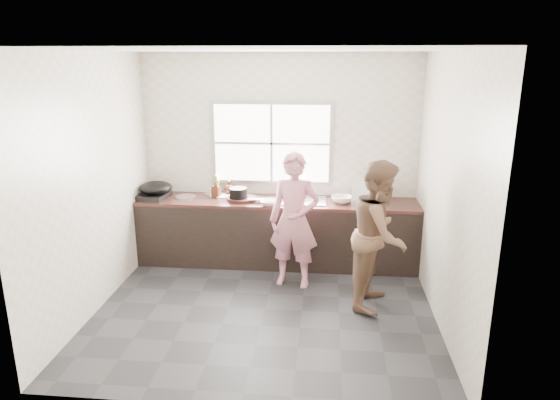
# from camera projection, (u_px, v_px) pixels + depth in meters

# --- Properties ---
(floor) EXTENTS (3.60, 3.20, 0.01)m
(floor) POSITION_uv_depth(u_px,v_px,m) (265.00, 309.00, 5.42)
(floor) COLOR #242427
(floor) RESTS_ON ground
(ceiling) EXTENTS (3.60, 3.20, 0.01)m
(ceiling) POSITION_uv_depth(u_px,v_px,m) (263.00, 49.00, 4.67)
(ceiling) COLOR silver
(ceiling) RESTS_ON wall_back
(wall_back) EXTENTS (3.60, 0.01, 2.70)m
(wall_back) POSITION_uv_depth(u_px,v_px,m) (279.00, 158.00, 6.58)
(wall_back) COLOR beige
(wall_back) RESTS_ON ground
(wall_left) EXTENTS (0.01, 3.20, 2.70)m
(wall_left) POSITION_uv_depth(u_px,v_px,m) (93.00, 185.00, 5.21)
(wall_left) COLOR beige
(wall_left) RESTS_ON ground
(wall_right) EXTENTS (0.01, 3.20, 2.70)m
(wall_right) POSITION_uv_depth(u_px,v_px,m) (447.00, 193.00, 4.88)
(wall_right) COLOR beige
(wall_right) RESTS_ON ground
(wall_front) EXTENTS (3.60, 0.01, 2.70)m
(wall_front) POSITION_uv_depth(u_px,v_px,m) (235.00, 246.00, 3.51)
(wall_front) COLOR beige
(wall_front) RESTS_ON ground
(cabinet) EXTENTS (3.60, 0.62, 0.82)m
(cabinet) POSITION_uv_depth(u_px,v_px,m) (277.00, 233.00, 6.54)
(cabinet) COLOR black
(cabinet) RESTS_ON floor
(countertop) EXTENTS (3.60, 0.64, 0.04)m
(countertop) POSITION_uv_depth(u_px,v_px,m) (277.00, 202.00, 6.42)
(countertop) COLOR #331915
(countertop) RESTS_ON cabinet
(sink) EXTENTS (0.55, 0.45, 0.02)m
(sink) POSITION_uv_depth(u_px,v_px,m) (304.00, 201.00, 6.38)
(sink) COLOR silver
(sink) RESTS_ON countertop
(faucet) EXTENTS (0.02, 0.02, 0.30)m
(faucet) POSITION_uv_depth(u_px,v_px,m) (305.00, 186.00, 6.53)
(faucet) COLOR silver
(faucet) RESTS_ON countertop
(window_frame) EXTENTS (1.60, 0.05, 1.10)m
(window_frame) POSITION_uv_depth(u_px,v_px,m) (272.00, 143.00, 6.52)
(window_frame) COLOR #9EA0A5
(window_frame) RESTS_ON wall_back
(window_glazing) EXTENTS (1.50, 0.01, 1.00)m
(window_glazing) POSITION_uv_depth(u_px,v_px,m) (272.00, 144.00, 6.49)
(window_glazing) COLOR white
(window_glazing) RESTS_ON window_frame
(woman) EXTENTS (0.60, 0.44, 1.50)m
(woman) POSITION_uv_depth(u_px,v_px,m) (294.00, 225.00, 5.82)
(woman) COLOR #CB798A
(woman) RESTS_ON floor
(person_side) EXTENTS (0.80, 0.92, 1.62)m
(person_side) POSITION_uv_depth(u_px,v_px,m) (380.00, 234.00, 5.33)
(person_side) COLOR brown
(person_side) RESTS_ON floor
(cutting_board) EXTENTS (0.43, 0.43, 0.04)m
(cutting_board) POSITION_uv_depth(u_px,v_px,m) (242.00, 199.00, 6.42)
(cutting_board) COLOR black
(cutting_board) RESTS_ON countertop
(cleaver) EXTENTS (0.19, 0.12, 0.01)m
(cleaver) POSITION_uv_depth(u_px,v_px,m) (255.00, 199.00, 6.32)
(cleaver) COLOR silver
(cleaver) RESTS_ON cutting_board
(bowl_mince) EXTENTS (0.24, 0.24, 0.06)m
(bowl_mince) POSITION_uv_depth(u_px,v_px,m) (270.00, 203.00, 6.21)
(bowl_mince) COLOR silver
(bowl_mince) RESTS_ON countertop
(bowl_crabs) EXTENTS (0.24, 0.24, 0.07)m
(bowl_crabs) POSITION_uv_depth(u_px,v_px,m) (342.00, 200.00, 6.30)
(bowl_crabs) COLOR silver
(bowl_crabs) RESTS_ON countertop
(bowl_held) EXTENTS (0.23, 0.23, 0.06)m
(bowl_held) POSITION_uv_depth(u_px,v_px,m) (296.00, 203.00, 6.18)
(bowl_held) COLOR silver
(bowl_held) RESTS_ON countertop
(black_pot) EXTENTS (0.25, 0.25, 0.16)m
(black_pot) POSITION_uv_depth(u_px,v_px,m) (238.00, 194.00, 6.39)
(black_pot) COLOR black
(black_pot) RESTS_ON countertop
(plate_food) EXTENTS (0.28, 0.28, 0.02)m
(plate_food) POSITION_uv_depth(u_px,v_px,m) (224.00, 196.00, 6.59)
(plate_food) COLOR white
(plate_food) RESTS_ON countertop
(bottle_green) EXTENTS (0.11, 0.11, 0.27)m
(bottle_green) POSITION_uv_depth(u_px,v_px,m) (217.00, 184.00, 6.67)
(bottle_green) COLOR #49832A
(bottle_green) RESTS_ON countertop
(bottle_brown_tall) EXTENTS (0.11, 0.11, 0.20)m
(bottle_brown_tall) POSITION_uv_depth(u_px,v_px,m) (216.00, 190.00, 6.54)
(bottle_brown_tall) COLOR #441F11
(bottle_brown_tall) RESTS_ON countertop
(bottle_brown_short) EXTENTS (0.14, 0.14, 0.17)m
(bottle_brown_short) POSITION_uv_depth(u_px,v_px,m) (230.00, 188.00, 6.67)
(bottle_brown_short) COLOR #3F1E0F
(bottle_brown_short) RESTS_ON countertop
(glass_jar) EXTENTS (0.10, 0.10, 0.11)m
(glass_jar) POSITION_uv_depth(u_px,v_px,m) (213.00, 193.00, 6.57)
(glass_jar) COLOR silver
(glass_jar) RESTS_ON countertop
(burner) EXTENTS (0.45, 0.45, 0.06)m
(burner) POSITION_uv_depth(u_px,v_px,m) (151.00, 196.00, 6.52)
(burner) COLOR black
(burner) RESTS_ON countertop
(wok) EXTENTS (0.46, 0.46, 0.16)m
(wok) POSITION_uv_depth(u_px,v_px,m) (156.00, 188.00, 6.49)
(wok) COLOR black
(wok) RESTS_ON burner
(dish_rack) EXTENTS (0.48, 0.39, 0.32)m
(dish_rack) POSITION_uv_depth(u_px,v_px,m) (371.00, 191.00, 6.24)
(dish_rack) COLOR white
(dish_rack) RESTS_ON countertop
(pot_lid_left) EXTENTS (0.34, 0.34, 0.01)m
(pot_lid_left) POSITION_uv_depth(u_px,v_px,m) (185.00, 197.00, 6.56)
(pot_lid_left) COLOR silver
(pot_lid_left) RESTS_ON countertop
(pot_lid_right) EXTENTS (0.31, 0.31, 0.01)m
(pot_lid_right) POSITION_uv_depth(u_px,v_px,m) (214.00, 194.00, 6.71)
(pot_lid_right) COLOR #ACAFB3
(pot_lid_right) RESTS_ON countertop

